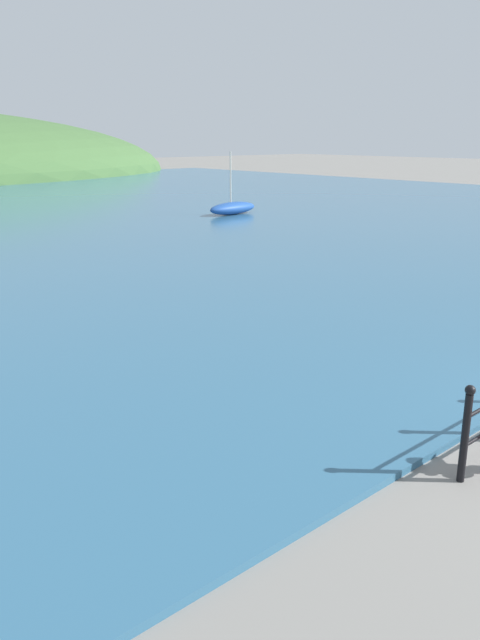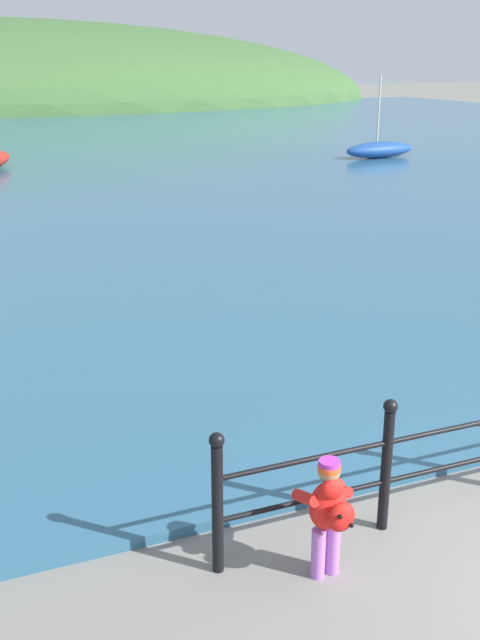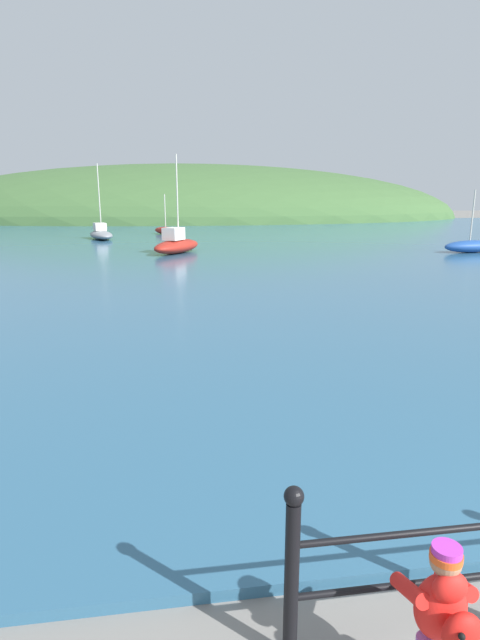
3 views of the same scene
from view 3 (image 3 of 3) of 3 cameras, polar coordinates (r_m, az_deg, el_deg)
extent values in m
cube|color=#2D5B7A|center=(33.25, -2.64, 9.09)|extent=(80.00, 60.00, 0.10)
ellipsoid|color=#3D6033|center=(69.46, -5.72, 11.49)|extent=(73.79, 40.59, 14.07)
cylinder|color=black|center=(3.42, 5.90, -27.81)|extent=(0.09, 0.09, 1.10)
sphere|color=black|center=(3.05, 6.19, -19.40)|extent=(0.12, 0.12, 0.12)
ellipsoid|color=red|center=(3.36, 21.92, -28.11)|extent=(0.31, 0.23, 0.40)
ellipsoid|color=red|center=(3.21, 22.86, -26.33)|extent=(0.20, 0.13, 0.18)
cylinder|color=red|center=(3.33, 18.79, -27.19)|extent=(0.10, 0.32, 0.19)
cylinder|color=red|center=(3.45, 23.41, -25.91)|extent=(0.10, 0.32, 0.19)
sphere|color=#A37556|center=(3.18, 22.44, -24.11)|extent=(0.17, 0.17, 0.17)
cylinder|color=#E5511E|center=(3.16, 22.50, -23.68)|extent=(0.17, 0.17, 0.04)
cylinder|color=#B233AD|center=(3.14, 22.57, -23.10)|extent=(0.16, 0.16, 0.04)
ellipsoid|color=red|center=(3.24, 24.02, -29.89)|extent=(0.22, 0.14, 0.24)
sphere|color=black|center=(3.14, 24.01, -30.15)|extent=(0.04, 0.04, 0.04)
ellipsoid|color=gray|center=(34.74, -15.59, 9.35)|extent=(2.35, 4.08, 0.55)
cube|color=silver|center=(34.99, -15.72, 10.23)|extent=(1.00, 1.24, 0.50)
cylinder|color=beige|center=(34.46, -15.80, 13.31)|extent=(0.07, 0.07, 4.26)
ellipsoid|color=maroon|center=(25.30, -7.23, 8.36)|extent=(3.05, 3.84, 0.67)
cube|color=silver|center=(25.01, -7.60, 9.74)|extent=(1.16, 1.26, 0.60)
cylinder|color=beige|center=(25.34, -7.18, 13.73)|extent=(0.07, 0.07, 4.06)
ellipsoid|color=#1E4793|center=(27.91, 24.97, 7.64)|extent=(3.15, 1.24, 0.61)
cylinder|color=beige|center=(27.72, 25.05, 10.80)|extent=(0.07, 0.07, 2.46)
ellipsoid|color=maroon|center=(38.01, -8.36, 10.06)|extent=(2.30, 2.86, 0.56)
cylinder|color=beige|center=(38.06, -8.57, 12.26)|extent=(0.07, 0.07, 2.35)
camera|label=1|loc=(5.70, -107.19, 6.86)|focal=35.00mm
camera|label=2|loc=(2.56, -164.09, 9.47)|focal=42.00mm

